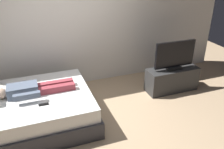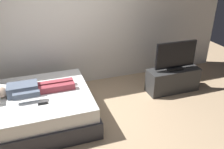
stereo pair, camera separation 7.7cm
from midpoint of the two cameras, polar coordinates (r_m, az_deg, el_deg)
The scene contains 7 objects.
ground_plane at distance 4.10m, azimuth -3.75°, elevation -12.40°, with size 10.00×10.00×0.00m, color tan.
back_wall at distance 5.07m, azimuth -5.05°, elevation 12.98°, with size 6.40×0.10×2.80m, color silver.
bed at distance 4.24m, azimuth -18.12°, elevation -7.97°, with size 2.01×1.62×0.54m.
person at distance 4.11m, azimuth -18.45°, elevation -3.30°, with size 1.26×0.46×0.18m.
remote at distance 3.79m, azimuth -15.77°, elevation -6.79°, with size 0.15×0.04×0.02m, color black.
tv_stand at distance 5.16m, azimuth 14.87°, elevation -1.27°, with size 1.10×0.40×0.50m, color #2D2D2D.
tv at distance 4.94m, azimuth 15.58°, elevation 4.25°, with size 0.88×0.20×0.59m.
Camera 2 is at (-0.76, -3.12, 2.55)m, focal length 37.83 mm.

